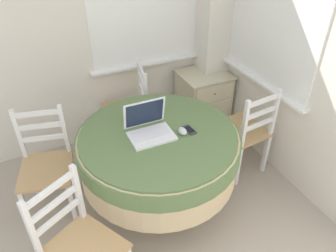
% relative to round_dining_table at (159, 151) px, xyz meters
% --- Properties ---
extents(corner_room_shell, '(4.25, 4.70, 2.55)m').
position_rel_round_dining_table_xyz_m(corner_room_shell, '(0.34, 0.10, 0.70)').
color(corner_room_shell, silver).
rests_on(corner_room_shell, ground_plane).
extents(round_dining_table, '(1.23, 1.23, 0.74)m').
position_rel_round_dining_table_xyz_m(round_dining_table, '(0.00, 0.00, 0.00)').
color(round_dining_table, '#4C3D2D').
rests_on(round_dining_table, ground_plane).
extents(laptop, '(0.32, 0.27, 0.24)m').
position_rel_round_dining_table_xyz_m(laptop, '(-0.06, 0.03, 0.21)').
color(laptop, white).
rests_on(laptop, round_dining_table).
extents(computer_mouse, '(0.06, 0.09, 0.05)m').
position_rel_round_dining_table_xyz_m(computer_mouse, '(0.16, -0.08, 0.19)').
color(computer_mouse, silver).
rests_on(computer_mouse, round_dining_table).
extents(cell_phone, '(0.06, 0.13, 0.01)m').
position_rel_round_dining_table_xyz_m(cell_phone, '(0.23, -0.06, 0.17)').
color(cell_phone, '#2D2D33').
rests_on(cell_phone, round_dining_table).
extents(dining_chair_near_back_window, '(0.50, 0.47, 0.89)m').
position_rel_round_dining_table_xyz_m(dining_chair_near_back_window, '(0.06, 0.87, -0.14)').
color(dining_chair_near_back_window, tan).
rests_on(dining_chair_near_back_window, ground_plane).
extents(dining_chair_near_right_window, '(0.44, 0.47, 0.89)m').
position_rel_round_dining_table_xyz_m(dining_chair_near_right_window, '(0.87, 0.07, -0.14)').
color(dining_chair_near_right_window, tan).
rests_on(dining_chair_near_right_window, ground_plane).
extents(dining_chair_camera_near, '(0.56, 0.57, 0.89)m').
position_rel_round_dining_table_xyz_m(dining_chair_camera_near, '(-0.74, -0.47, -0.14)').
color(dining_chair_camera_near, tan).
rests_on(dining_chair_camera_near, ground_plane).
extents(dining_chair_left_flank, '(0.48, 0.51, 0.89)m').
position_rel_round_dining_table_xyz_m(dining_chair_left_flank, '(-0.81, 0.36, -0.14)').
color(dining_chair_left_flank, tan).
rests_on(dining_chair_left_flank, ground_plane).
extents(corner_cabinet, '(0.51, 0.48, 0.64)m').
position_rel_round_dining_table_xyz_m(corner_cabinet, '(0.92, 0.88, -0.26)').
color(corner_cabinet, beige).
rests_on(corner_cabinet, ground_plane).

